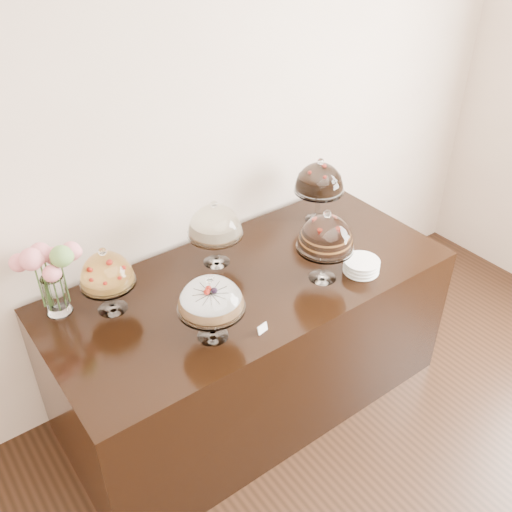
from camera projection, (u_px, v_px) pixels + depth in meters
wall_back at (181, 144)px, 3.04m from camera, size 5.00×0.04×3.00m
display_counter at (251, 341)px, 3.31m from camera, size 2.20×1.00×0.90m
cake_stand_sugar_sponge at (211, 298)px, 2.56m from camera, size 0.31×0.31×0.36m
cake_stand_choco_layer at (326, 235)px, 2.91m from camera, size 0.30×0.30×0.42m
cake_stand_cheesecake at (215, 224)px, 3.04m from camera, size 0.30×0.30×0.39m
cake_stand_dark_choco at (319, 180)px, 3.41m from camera, size 0.30×0.30×0.41m
cake_stand_fruit_tart at (106, 272)px, 2.72m from camera, size 0.27×0.27×0.37m
flower_vase at (49, 269)px, 2.69m from camera, size 0.32×0.26×0.42m
plate_stack at (361, 266)px, 3.09m from camera, size 0.19×0.19×0.07m
price_card_left at (262, 328)px, 2.70m from camera, size 0.06×0.03×0.04m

